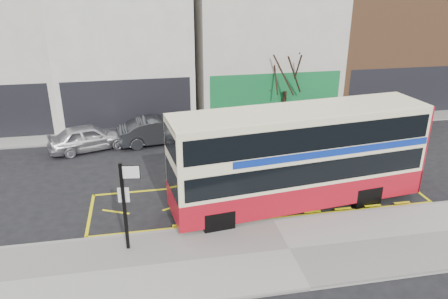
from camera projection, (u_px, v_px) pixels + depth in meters
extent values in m
plane|color=black|center=(270.00, 218.00, 17.17)|extent=(120.00, 120.00, 0.00)
cube|color=#9A9892|center=(289.00, 250.00, 15.05)|extent=(40.00, 4.00, 0.15)
cube|color=gray|center=(273.00, 221.00, 16.80)|extent=(40.00, 0.15, 0.15)
cube|color=#9A9892|center=(220.00, 125.00, 27.12)|extent=(50.00, 3.00, 0.15)
cube|color=white|center=(125.00, 46.00, 28.11)|extent=(8.00, 8.00, 9.00)
cube|color=black|center=(128.00, 106.00, 25.61)|extent=(7.36, 0.06, 3.20)
cube|color=black|center=(129.00, 110.00, 25.71)|extent=(5.60, 0.04, 2.00)
cube|color=silver|center=(260.00, 45.00, 29.76)|extent=(9.00, 8.00, 8.50)
cube|color=#136F34|center=(276.00, 99.00, 27.16)|extent=(8.28, 0.06, 3.20)
cube|color=black|center=(275.00, 102.00, 27.25)|extent=(6.30, 0.04, 2.00)
cube|color=brown|center=(380.00, 49.00, 31.50)|extent=(9.00, 8.00, 7.50)
cube|color=black|center=(407.00, 92.00, 28.71)|extent=(8.28, 0.06, 3.20)
cube|color=black|center=(406.00, 94.00, 28.80)|extent=(6.30, 0.04, 2.00)
cube|color=#FFF5C2|center=(299.00, 155.00, 17.31)|extent=(10.47, 3.54, 3.78)
cube|color=#A60D1C|center=(297.00, 186.00, 17.84)|extent=(10.52, 3.58, 1.03)
cube|color=#A60D1C|center=(407.00, 141.00, 18.73)|extent=(0.34, 2.36, 3.78)
cube|color=black|center=(298.00, 161.00, 17.41)|extent=(10.07, 3.55, 0.89)
cube|color=black|center=(301.00, 128.00, 16.87)|extent=(10.07, 3.55, 0.93)
cube|color=#0D2B99|center=(321.00, 141.00, 17.38)|extent=(8.44, 3.34, 0.28)
cube|color=black|center=(173.00, 184.00, 16.07)|extent=(0.31, 2.14, 1.49)
cube|color=black|center=(170.00, 143.00, 15.45)|extent=(0.31, 2.14, 0.93)
cube|color=black|center=(172.00, 162.00, 15.74)|extent=(0.24, 1.63, 0.33)
cube|color=#FFF5C2|center=(302.00, 111.00, 16.60)|extent=(10.46, 3.45, 0.11)
cylinder|color=black|center=(219.00, 222.00, 16.04)|extent=(0.96, 0.37, 0.93)
cylinder|color=black|center=(204.00, 195.00, 17.89)|extent=(0.96, 0.37, 0.93)
cylinder|color=black|center=(368.00, 196.00, 17.81)|extent=(0.96, 0.37, 0.93)
cylinder|color=black|center=(340.00, 175.00, 19.66)|extent=(0.96, 0.37, 0.93)
cube|color=black|center=(124.00, 207.00, 14.46)|extent=(0.12, 0.12, 3.21)
cube|color=white|center=(131.00, 172.00, 13.99)|extent=(0.58, 0.11, 0.47)
cube|color=white|center=(124.00, 195.00, 14.35)|extent=(0.37, 0.08, 0.53)
imported|color=silver|center=(89.00, 137.00, 23.39)|extent=(4.47, 2.82, 1.42)
imported|color=#36393C|center=(159.00, 130.00, 24.31)|extent=(4.71, 2.28, 1.49)
imported|color=white|center=(370.00, 121.00, 25.96)|extent=(5.00, 2.27, 1.42)
cylinder|color=black|center=(284.00, 108.00, 27.24)|extent=(0.24, 0.24, 2.09)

